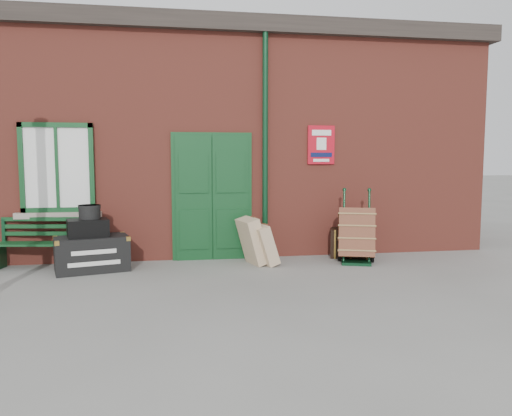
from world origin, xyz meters
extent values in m
plane|color=gray|center=(0.00, 0.00, 0.00)|extent=(80.00, 80.00, 0.00)
cube|color=brown|center=(0.00, 3.50, 2.00)|extent=(10.00, 4.00, 4.00)
cube|color=#38302B|center=(0.00, 3.50, 4.15)|extent=(10.30, 4.30, 0.30)
cube|color=#103D1C|center=(-0.30, 1.46, 1.10)|extent=(1.42, 0.12, 2.32)
cube|color=white|center=(-2.90, 1.45, 1.65)|extent=(1.20, 0.08, 1.50)
cylinder|color=#0C311A|center=(0.65, 1.42, 2.00)|extent=(0.10, 0.10, 4.00)
cube|color=red|center=(1.70, 1.47, 2.05)|extent=(0.50, 0.03, 0.70)
cube|color=#103D1C|center=(-3.15, 1.13, 0.42)|extent=(1.44, 0.58, 0.04)
cube|color=#103D1C|center=(-3.12, 1.33, 0.68)|extent=(1.38, 0.25, 0.37)
cube|color=#0C311A|center=(-2.49, 1.03, 0.21)|extent=(0.12, 0.42, 0.42)
cube|color=black|center=(-2.29, 0.85, 0.28)|extent=(1.24, 0.88, 0.56)
cube|color=black|center=(-2.34, 0.85, 0.70)|extent=(0.71, 0.59, 0.28)
cylinder|color=black|center=(-2.31, 0.88, 0.95)|extent=(0.41, 0.41, 0.22)
cube|color=tan|center=(0.34, 0.91, 0.41)|extent=(0.55, 0.65, 0.81)
cube|color=tan|center=(0.52, 0.81, 0.35)|extent=(0.52, 0.59, 0.70)
cube|color=#0C311A|center=(2.10, 0.64, 0.02)|extent=(0.58, 0.49, 0.05)
cylinder|color=#0C311A|center=(1.95, 0.87, 0.64)|extent=(0.15, 0.34, 1.25)
cylinder|color=#0C311A|center=(2.36, 0.73, 0.64)|extent=(0.15, 0.34, 1.25)
cylinder|color=black|center=(1.89, 0.91, 0.12)|extent=(0.12, 0.24, 0.24)
cylinder|color=black|center=(2.43, 0.73, 0.12)|extent=(0.12, 0.24, 0.24)
cube|color=brown|center=(2.15, 0.78, 0.51)|extent=(0.79, 0.82, 0.92)
cube|color=black|center=(2.22, 1.25, 0.26)|extent=(0.84, 0.68, 0.53)
camera|label=1|loc=(-1.00, -7.37, 1.81)|focal=35.00mm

